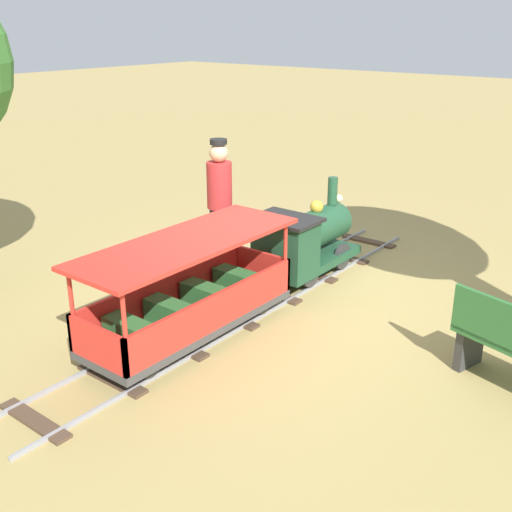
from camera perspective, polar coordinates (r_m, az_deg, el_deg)
The scene contains 5 objects.
ground_plane at distance 6.93m, azimuth 0.54°, elevation -4.01°, with size 60.00×60.00×0.00m, color #A38C51.
track at distance 6.76m, azimuth -0.59°, elevation -4.49°, with size 0.78×6.05×0.04m.
locomotive at distance 7.35m, azimuth 4.42°, elevation 1.50°, with size 0.74×1.45×1.08m.
passenger_car at distance 5.99m, azimuth -6.03°, elevation -3.86°, with size 0.84×2.35×0.97m.
conductor_person at distance 7.46m, azimuth -3.35°, elevation 5.60°, with size 0.30×0.30×1.62m.
Camera 1 is at (3.84, -4.98, 2.91)m, focal length 43.74 mm.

